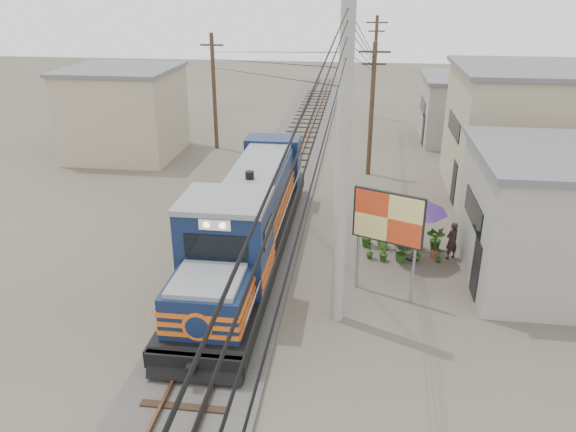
# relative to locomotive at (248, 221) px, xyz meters

# --- Properties ---
(ground) EXTENTS (120.00, 120.00, 0.00)m
(ground) POSITION_rel_locomotive_xyz_m (0.00, -3.06, -1.62)
(ground) COLOR #473F35
(ground) RESTS_ON ground
(ballast) EXTENTS (3.60, 70.00, 0.16)m
(ballast) POSITION_rel_locomotive_xyz_m (0.00, 6.94, -1.54)
(ballast) COLOR #595651
(ballast) RESTS_ON ground
(track) EXTENTS (1.15, 70.00, 0.12)m
(track) POSITION_rel_locomotive_xyz_m (0.00, 6.94, -1.36)
(track) COLOR #51331E
(track) RESTS_ON ground
(locomotive) EXTENTS (2.71, 14.75, 3.65)m
(locomotive) POSITION_rel_locomotive_xyz_m (0.00, 0.00, 0.00)
(locomotive) COLOR black
(locomotive) RESTS_ON ground
(utility_pole_main) EXTENTS (0.40, 0.40, 10.00)m
(utility_pole_main) POSITION_rel_locomotive_xyz_m (3.50, -3.56, 3.38)
(utility_pole_main) COLOR #9E9B93
(utility_pole_main) RESTS_ON ground
(wooden_pole_mid) EXTENTS (1.60, 0.24, 7.00)m
(wooden_pole_mid) POSITION_rel_locomotive_xyz_m (4.50, 10.94, 2.06)
(wooden_pole_mid) COLOR #4C3826
(wooden_pole_mid) RESTS_ON ground
(wooden_pole_far) EXTENTS (1.60, 0.24, 7.50)m
(wooden_pole_far) POSITION_rel_locomotive_xyz_m (4.80, 24.94, 2.31)
(wooden_pole_far) COLOR #4C3826
(wooden_pole_far) RESTS_ON ground
(wooden_pole_left) EXTENTS (1.60, 0.24, 7.00)m
(wooden_pole_left) POSITION_rel_locomotive_xyz_m (-5.00, 14.94, 2.06)
(wooden_pole_left) COLOR #4C3826
(wooden_pole_left) RESTS_ON ground
(power_lines) EXTENTS (9.65, 19.00, 3.30)m
(power_lines) POSITION_rel_locomotive_xyz_m (-0.14, 5.44, 5.94)
(power_lines) COLOR black
(power_lines) RESTS_ON ground
(shophouse_mid) EXTENTS (8.40, 7.35, 6.20)m
(shophouse_mid) POSITION_rel_locomotive_xyz_m (12.50, 8.94, 1.49)
(shophouse_mid) COLOR tan
(shophouse_mid) RESTS_ON ground
(shophouse_back) EXTENTS (6.30, 6.30, 4.20)m
(shophouse_back) POSITION_rel_locomotive_xyz_m (11.00, 18.94, 0.49)
(shophouse_back) COLOR gray
(shophouse_back) RESTS_ON ground
(shophouse_left) EXTENTS (6.30, 6.30, 5.20)m
(shophouse_left) POSITION_rel_locomotive_xyz_m (-10.00, 12.94, 0.99)
(shophouse_left) COLOR tan
(shophouse_left) RESTS_ON ground
(billboard) EXTENTS (2.24, 1.07, 3.70)m
(billboard) POSITION_rel_locomotive_xyz_m (4.98, -1.92, 1.11)
(billboard) COLOR #99999E
(billboard) RESTS_ON ground
(market_umbrella) EXTENTS (2.93, 2.93, 2.56)m
(market_umbrella) POSITION_rel_locomotive_xyz_m (6.15, 0.87, 0.63)
(market_umbrella) COLOR black
(market_umbrella) RESTS_ON ground
(vendor) EXTENTS (0.65, 0.60, 1.49)m
(vendor) POSITION_rel_locomotive_xyz_m (7.60, 1.13, -0.87)
(vendor) COLOR black
(vendor) RESTS_ON ground
(plant_nursery) EXTENTS (3.37, 2.02, 1.07)m
(plant_nursery) POSITION_rel_locomotive_xyz_m (5.69, 1.43, -1.18)
(plant_nursery) COLOR #2A5317
(plant_nursery) RESTS_ON ground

